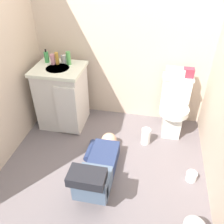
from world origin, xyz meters
TOP-DOWN VIEW (x-y plane):
  - ground_plane at (0.00, 0.00)m, footprint 2.70×3.02m
  - wall_back at (0.00, 1.05)m, footprint 2.36×0.08m
  - toilet at (0.72, 0.75)m, footprint 0.36×0.46m
  - vanity_cabinet at (-0.70, 0.65)m, footprint 0.60×0.53m
  - faucet at (-0.70, 0.79)m, footprint 0.02×0.02m
  - person_plumber at (-0.01, -0.23)m, footprint 0.39×1.06m
  - tissue_box at (0.68, 0.84)m, footprint 0.22×0.11m
  - toiletry_bag at (0.83, 0.84)m, footprint 0.12×0.09m
  - soap_dispenser at (-0.89, 0.77)m, footprint 0.06×0.06m
  - bottle_pink at (-0.80, 0.73)m, footprint 0.06×0.06m
  - bottle_amber at (-0.74, 0.74)m, footprint 0.04×0.04m
  - bottle_white at (-0.66, 0.79)m, footprint 0.05×0.05m
  - bottle_green at (-0.60, 0.76)m, footprint 0.05×0.05m
  - paper_towel_roll at (0.42, 0.43)m, footprint 0.11×0.11m
  - toilet_paper_roll at (0.94, -0.04)m, footprint 0.11×0.11m

SIDE VIEW (x-z plane):
  - ground_plane at x=0.00m, z-range -0.04..0.00m
  - toilet_paper_roll at x=0.94m, z-range 0.00..0.10m
  - paper_towel_roll at x=0.42m, z-range 0.00..0.21m
  - person_plumber at x=-0.01m, z-range -0.08..0.44m
  - toilet at x=0.72m, z-range -0.01..0.74m
  - vanity_cabinet at x=-0.70m, z-range 0.01..0.83m
  - tissue_box at x=0.68m, z-range 0.75..0.85m
  - toiletry_bag at x=0.83m, z-range 0.75..0.86m
  - faucet at x=-0.70m, z-range 0.82..0.92m
  - bottle_white at x=-0.66m, z-range 0.82..0.92m
  - bottle_pink at x=-0.80m, z-range 0.82..0.94m
  - soap_dispenser at x=-0.89m, z-range 0.80..0.97m
  - bottle_amber at x=-0.74m, z-range 0.82..0.97m
  - bottle_green at x=-0.60m, z-range 0.82..0.98m
  - wall_back at x=0.00m, z-range 0.00..2.40m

